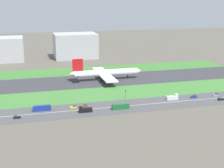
{
  "coord_description": "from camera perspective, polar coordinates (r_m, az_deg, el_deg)",
  "views": [
    {
      "loc": [
        -61.98,
        -278.56,
        72.76
      ],
      "look_at": [
        3.14,
        -36.5,
        6.0
      ],
      "focal_mm": 54.24,
      "sensor_mm": 36.0,
      "label": 1
    }
  ],
  "objects": [
    {
      "name": "hangar_building",
      "position": [
        401.56,
        -6.2,
        6.44
      ],
      "size": [
        48.98,
        33.59,
        28.45
      ],
      "primitive_type": "cube",
      "color": "#B2B2B7",
      "rests_on": "ground_plane"
    },
    {
      "name": "highway",
      "position": [
        226.68,
        1.63,
        -3.8
      ],
      "size": [
        280.0,
        28.0,
        0.1
      ],
      "primitive_type": "cube",
      "color": "#4C4C4F",
      "rests_on": "ground_plane"
    },
    {
      "name": "truck_1",
      "position": [
        244.2,
        10.16,
        -2.25
      ],
      "size": [
        8.4,
        2.5,
        4.0
      ],
      "color": "silver",
      "rests_on": "highway"
    },
    {
      "name": "bus_1",
      "position": [
        222.41,
        -11.74,
        -4.01
      ],
      "size": [
        11.6,
        2.5,
        3.5
      ],
      "color": "navy",
      "rests_on": "highway"
    },
    {
      "name": "car_3",
      "position": [
        251.53,
        17.85,
        -2.42
      ],
      "size": [
        4.4,
        1.8,
        2.0
      ],
      "rotation": [
        0.0,
        0.0,
        3.14
      ],
      "color": "black",
      "rests_on": "highway"
    },
    {
      "name": "car_5",
      "position": [
        260.91,
        17.15,
        -1.75
      ],
      "size": [
        4.4,
        1.8,
        2.0
      ],
      "color": "#99999E",
      "rests_on": "highway"
    },
    {
      "name": "bus_0",
      "position": [
        220.97,
        1.45,
        -3.82
      ],
      "size": [
        11.6,
        2.5,
        3.5
      ],
      "rotation": [
        0.0,
        0.0,
        3.14
      ],
      "color": "#19662D",
      "rests_on": "highway"
    },
    {
      "name": "truck_0",
      "position": [
        215.87,
        -4.54,
        -4.36
      ],
      "size": [
        8.4,
        2.5,
        4.0
      ],
      "rotation": [
        0.0,
        0.0,
        3.14
      ],
      "color": "black",
      "rests_on": "highway"
    },
    {
      "name": "runway",
      "position": [
        294.49,
        -2.44,
        0.61
      ],
      "size": [
        280.0,
        46.0,
        0.1
      ],
      "primitive_type": "cube",
      "color": "#38383D",
      "rests_on": "ground_plane"
    },
    {
      "name": "car_1",
      "position": [
        213.12,
        -15.78,
        -5.37
      ],
      "size": [
        4.4,
        1.8,
        2.0
      ],
      "rotation": [
        0.0,
        0.0,
        3.14
      ],
      "color": "black",
      "rests_on": "highway"
    },
    {
      "name": "car_0",
      "position": [
        225.65,
        -4.66,
        -3.7
      ],
      "size": [
        4.4,
        1.8,
        2.0
      ],
      "color": "brown",
      "rests_on": "highway"
    },
    {
      "name": "traffic_light",
      "position": [
        239.09,
        2.27,
        -1.74
      ],
      "size": [
        0.36,
        0.5,
        7.2
      ],
      "color": "#4C4C51",
      "rests_on": "highway"
    },
    {
      "name": "fuel_tank_west",
      "position": [
        448.81,
        -5.18,
        6.56
      ],
      "size": [
        23.45,
        23.45,
        16.11
      ],
      "primitive_type": "cylinder",
      "color": "silver",
      "rests_on": "ground_plane"
    },
    {
      "name": "car_4",
      "position": [
        224.56,
        -6.47,
        -3.84
      ],
      "size": [
        4.4,
        1.8,
        2.0
      ],
      "color": "yellow",
      "rests_on": "highway"
    },
    {
      "name": "ground_plane",
      "position": [
        294.5,
        -2.44,
        0.6
      ],
      "size": [
        800.0,
        800.0,
        0.0
      ],
      "primitive_type": "plane",
      "color": "#5B564C"
    },
    {
      "name": "grass_median_north",
      "position": [
        333.54,
        -3.99,
        2.29
      ],
      "size": [
        280.0,
        36.0,
        0.1
      ],
      "primitive_type": "cube",
      "color": "#3D7A33",
      "rests_on": "ground_plane"
    },
    {
      "name": "grass_median_south",
      "position": [
        256.06,
        -0.42,
        -1.58
      ],
      "size": [
        280.0,
        36.0,
        0.1
      ],
      "primitive_type": "cube",
      "color": "#427F38",
      "rests_on": "ground_plane"
    },
    {
      "name": "highway_centerline",
      "position": [
        226.66,
        1.63,
        -3.79
      ],
      "size": [
        266.0,
        0.5,
        0.01
      ],
      "primitive_type": "cube",
      "color": "silver",
      "rests_on": "highway"
    },
    {
      "name": "airliner",
      "position": [
        294.39,
        -1.28,
        1.85
      ],
      "size": [
        65.0,
        56.0,
        19.7
      ],
      "color": "white",
      "rests_on": "runway"
    },
    {
      "name": "car_2",
      "position": [
        251.95,
        13.66,
        -2.09
      ],
      "size": [
        4.4,
        1.8,
        2.0
      ],
      "color": "navy",
      "rests_on": "highway"
    }
  ]
}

